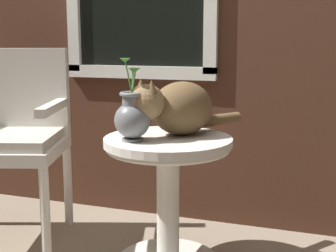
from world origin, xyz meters
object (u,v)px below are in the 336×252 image
wicker_chair (14,130)px  cat (177,107)px  wicker_side_table (168,181)px  pewter_vase_with_ivy (132,116)px

wicker_chair → cat: wicker_chair is taller
wicker_chair → cat: (0.86, -0.00, 0.16)m
wicker_side_table → cat: (0.02, 0.06, 0.32)m
pewter_vase_with_ivy → wicker_side_table: bearing=44.0°
pewter_vase_with_ivy → wicker_chair: bearing=166.5°
cat → wicker_chair: bearing=179.8°
cat → pewter_vase_with_ivy: pewter_vase_with_ivy is taller
pewter_vase_with_ivy → cat: bearing=51.0°
cat → pewter_vase_with_ivy: (-0.14, -0.17, -0.02)m
wicker_side_table → pewter_vase_with_ivy: size_ratio=1.73×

